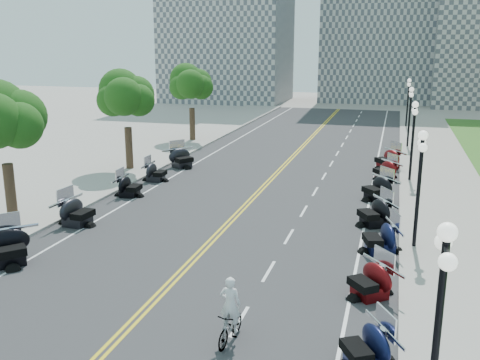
# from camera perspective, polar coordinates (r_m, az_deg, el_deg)

# --- Properties ---
(ground) EXTENTS (160.00, 160.00, 0.00)m
(ground) POSITION_cam_1_polar(r_m,az_deg,el_deg) (21.73, -5.26, -8.73)
(ground) COLOR gray
(road) EXTENTS (16.00, 90.00, 0.01)m
(road) POSITION_cam_1_polar(r_m,az_deg,el_deg) (30.72, 1.55, -1.75)
(road) COLOR #333335
(road) RESTS_ON ground
(centerline_yellow_a) EXTENTS (0.12, 90.00, 0.00)m
(centerline_yellow_a) POSITION_cam_1_polar(r_m,az_deg,el_deg) (30.75, 1.34, -1.72)
(centerline_yellow_a) COLOR yellow
(centerline_yellow_a) RESTS_ON road
(centerline_yellow_b) EXTENTS (0.12, 90.00, 0.00)m
(centerline_yellow_b) POSITION_cam_1_polar(r_m,az_deg,el_deg) (30.69, 1.77, -1.76)
(centerline_yellow_b) COLOR yellow
(centerline_yellow_b) RESTS_ON road
(edge_line_north) EXTENTS (0.12, 90.00, 0.00)m
(edge_line_north) POSITION_cam_1_polar(r_m,az_deg,el_deg) (29.82, 13.55, -2.64)
(edge_line_north) COLOR white
(edge_line_north) RESTS_ON road
(edge_line_south) EXTENTS (0.12, 90.00, 0.00)m
(edge_line_south) POSITION_cam_1_polar(r_m,az_deg,el_deg) (32.87, -9.30, -0.86)
(edge_line_south) COLOR white
(edge_line_south) RESTS_ON road
(lane_dash_5) EXTENTS (0.12, 2.00, 0.00)m
(lane_dash_5) POSITION_cam_1_polar(r_m,az_deg,el_deg) (17.37, -0.06, -14.83)
(lane_dash_5) COLOR white
(lane_dash_5) RESTS_ON road
(lane_dash_6) EXTENTS (0.12, 2.00, 0.00)m
(lane_dash_6) POSITION_cam_1_polar(r_m,az_deg,el_deg) (20.84, 3.08, -9.68)
(lane_dash_6) COLOR white
(lane_dash_6) RESTS_ON road
(lane_dash_7) EXTENTS (0.12, 2.00, 0.00)m
(lane_dash_7) POSITION_cam_1_polar(r_m,az_deg,el_deg) (24.48, 5.24, -6.01)
(lane_dash_7) COLOR white
(lane_dash_7) RESTS_ON road
(lane_dash_8) EXTENTS (0.12, 2.00, 0.00)m
(lane_dash_8) POSITION_cam_1_polar(r_m,az_deg,el_deg) (28.21, 6.82, -3.30)
(lane_dash_8) COLOR white
(lane_dash_8) RESTS_ON road
(lane_dash_9) EXTENTS (0.12, 2.00, 0.00)m
(lane_dash_9) POSITION_cam_1_polar(r_m,az_deg,el_deg) (32.01, 8.02, -1.22)
(lane_dash_9) COLOR white
(lane_dash_9) RESTS_ON road
(lane_dash_10) EXTENTS (0.12, 2.00, 0.00)m
(lane_dash_10) POSITION_cam_1_polar(r_m,az_deg,el_deg) (35.85, 8.96, 0.42)
(lane_dash_10) COLOR white
(lane_dash_10) RESTS_ON road
(lane_dash_11) EXTENTS (0.12, 2.00, 0.00)m
(lane_dash_11) POSITION_cam_1_polar(r_m,az_deg,el_deg) (39.72, 9.72, 1.73)
(lane_dash_11) COLOR white
(lane_dash_11) RESTS_ON road
(lane_dash_12) EXTENTS (0.12, 2.00, 0.00)m
(lane_dash_12) POSITION_cam_1_polar(r_m,az_deg,el_deg) (43.61, 10.35, 2.82)
(lane_dash_12) COLOR white
(lane_dash_12) RESTS_ON road
(lane_dash_13) EXTENTS (0.12, 2.00, 0.00)m
(lane_dash_13) POSITION_cam_1_polar(r_m,az_deg,el_deg) (47.53, 10.87, 3.72)
(lane_dash_13) COLOR white
(lane_dash_13) RESTS_ON road
(lane_dash_14) EXTENTS (0.12, 2.00, 0.00)m
(lane_dash_14) POSITION_cam_1_polar(r_m,az_deg,el_deg) (51.45, 11.32, 4.49)
(lane_dash_14) COLOR white
(lane_dash_14) RESTS_ON road
(lane_dash_15) EXTENTS (0.12, 2.00, 0.00)m
(lane_dash_15) POSITION_cam_1_polar(r_m,az_deg,el_deg) (55.39, 11.70, 5.15)
(lane_dash_15) COLOR white
(lane_dash_15) RESTS_ON road
(lane_dash_16) EXTENTS (0.12, 2.00, 0.00)m
(lane_dash_16) POSITION_cam_1_polar(r_m,az_deg,el_deg) (59.34, 12.03, 5.72)
(lane_dash_16) COLOR white
(lane_dash_16) RESTS_ON road
(lane_dash_17) EXTENTS (0.12, 2.00, 0.00)m
(lane_dash_17) POSITION_cam_1_polar(r_m,az_deg,el_deg) (63.29, 12.32, 6.21)
(lane_dash_17) COLOR white
(lane_dash_17) RESTS_ON road
(lane_dash_18) EXTENTS (0.12, 2.00, 0.00)m
(lane_dash_18) POSITION_cam_1_polar(r_m,az_deg,el_deg) (67.25, 12.58, 6.65)
(lane_dash_18) COLOR white
(lane_dash_18) RESTS_ON road
(lane_dash_19) EXTENTS (0.12, 2.00, 0.00)m
(lane_dash_19) POSITION_cam_1_polar(r_m,az_deg,el_deg) (71.21, 12.81, 7.05)
(lane_dash_19) COLOR white
(lane_dash_19) RESTS_ON road
(sidewalk_north) EXTENTS (5.00, 90.00, 0.15)m
(sidewalk_north) POSITION_cam_1_polar(r_m,az_deg,el_deg) (29.93, 21.41, -3.05)
(sidewalk_north) COLOR #9E9991
(sidewalk_north) RESTS_ON ground
(sidewalk_south) EXTENTS (5.00, 90.00, 0.15)m
(sidewalk_south) POSITION_cam_1_polar(r_m,az_deg,el_deg) (34.78, -15.42, -0.25)
(sidewalk_south) COLOR #9E9991
(sidewalk_south) RESTS_ON ground
(distant_block_a) EXTENTS (18.00, 14.00, 26.00)m
(distant_block_a) POSITION_cam_1_polar(r_m,az_deg,el_deg) (84.63, -1.34, 17.28)
(distant_block_a) COLOR gray
(distant_block_a) RESTS_ON ground
(distant_block_b) EXTENTS (16.00, 12.00, 30.00)m
(distant_block_b) POSITION_cam_1_polar(r_m,az_deg,el_deg) (86.90, 14.67, 18.09)
(distant_block_b) COLOR gray
(distant_block_b) RESTS_ON ground
(street_lamp_1) EXTENTS (0.50, 1.20, 4.90)m
(street_lamp_1) POSITION_cam_1_polar(r_m,az_deg,el_deg) (12.14, 20.25, -15.53)
(street_lamp_1) COLOR black
(street_lamp_1) RESTS_ON sidewalk_north
(street_lamp_2) EXTENTS (0.50, 1.20, 4.90)m
(street_lamp_2) POSITION_cam_1_polar(r_m,az_deg,el_deg) (23.35, 18.50, -1.04)
(street_lamp_2) COLOR black
(street_lamp_2) RESTS_ON sidewalk_north
(street_lamp_3) EXTENTS (0.50, 1.20, 4.90)m
(street_lamp_3) POSITION_cam_1_polar(r_m,az_deg,el_deg) (35.09, 17.92, 3.92)
(street_lamp_3) COLOR black
(street_lamp_3) RESTS_ON sidewalk_north
(street_lamp_4) EXTENTS (0.50, 1.20, 4.90)m
(street_lamp_4) POSITION_cam_1_polar(r_m,az_deg,el_deg) (46.96, 17.62, 6.39)
(street_lamp_4) COLOR black
(street_lamp_4) RESTS_ON sidewalk_north
(street_lamp_5) EXTENTS (0.50, 1.20, 4.90)m
(street_lamp_5) POSITION_cam_1_polar(r_m,az_deg,el_deg) (58.88, 17.45, 7.86)
(street_lamp_5) COLOR black
(street_lamp_5) RESTS_ON sidewalk_north
(tree_2) EXTENTS (4.80, 4.80, 9.20)m
(tree_2) POSITION_cam_1_polar(r_m,az_deg,el_deg) (27.25, -23.93, 5.19)
(tree_2) COLOR #235619
(tree_2) RESTS_ON sidewalk_south
(tree_3) EXTENTS (4.80, 4.80, 9.20)m
(tree_3) POSITION_cam_1_polar(r_m,az_deg,el_deg) (37.15, -12.00, 8.19)
(tree_3) COLOR #235619
(tree_3) RESTS_ON sidewalk_south
(tree_4) EXTENTS (4.80, 4.80, 9.20)m
(tree_4) POSITION_cam_1_polar(r_m,az_deg,el_deg) (48.02, -5.20, 9.73)
(tree_4) COLOR #235619
(tree_4) RESTS_ON sidewalk_south
(motorcycle_n_4) EXTENTS (2.50, 2.50, 1.28)m
(motorcycle_n_4) POSITION_cam_1_polar(r_m,az_deg,el_deg) (15.37, 13.35, -16.72)
(motorcycle_n_4) COLOR black
(motorcycle_n_4) RESTS_ON road
(motorcycle_n_5) EXTENTS (2.69, 2.69, 1.34)m
(motorcycle_n_5) POSITION_cam_1_polar(r_m,az_deg,el_deg) (19.12, 13.72, -10.22)
(motorcycle_n_5) COLOR #590A0C
(motorcycle_n_5) RESTS_ON road
(motorcycle_n_6) EXTENTS (2.58, 2.58, 1.44)m
(motorcycle_n_6) POSITION_cam_1_polar(r_m,az_deg,el_deg) (23.09, 14.76, -5.84)
(motorcycle_n_6) COLOR black
(motorcycle_n_6) RESTS_ON road
(motorcycle_n_7) EXTENTS (2.85, 2.85, 1.45)m
(motorcycle_n_7) POSITION_cam_1_polar(r_m,az_deg,el_deg) (26.40, 14.17, -3.24)
(motorcycle_n_7) COLOR black
(motorcycle_n_7) RESTS_ON road
(motorcycle_n_8) EXTENTS (2.97, 2.97, 1.47)m
(motorcycle_n_8) POSITION_cam_1_polar(r_m,az_deg,el_deg) (30.78, 14.45, -0.76)
(motorcycle_n_8) COLOR black
(motorcycle_n_8) RESTS_ON road
(motorcycle_n_9) EXTENTS (2.65, 2.65, 1.32)m
(motorcycle_n_9) POSITION_cam_1_polar(r_m,az_deg,el_deg) (35.81, 15.21, 1.14)
(motorcycle_n_9) COLOR #590A0C
(motorcycle_n_9) RESTS_ON road
(motorcycle_n_10) EXTENTS (3.06, 3.06, 1.53)m
(motorcycle_n_10) POSITION_cam_1_polar(r_m,az_deg,el_deg) (38.78, 15.47, 2.26)
(motorcycle_n_10) COLOR #590A0C
(motorcycle_n_10) RESTS_ON road
(motorcycle_s_5) EXTENTS (3.15, 3.15, 1.56)m
(motorcycle_s_5) POSITION_cam_1_polar(r_m,az_deg,el_deg) (23.09, -23.51, -6.42)
(motorcycle_s_5) COLOR black
(motorcycle_s_5) RESTS_ON road
(motorcycle_s_6) EXTENTS (2.28, 2.28, 1.48)m
(motorcycle_s_6) POSITION_cam_1_polar(r_m,az_deg,el_deg) (26.82, -17.01, -3.14)
(motorcycle_s_6) COLOR black
(motorcycle_s_6) RESTS_ON road
(motorcycle_s_7) EXTENTS (1.99, 1.99, 1.32)m
(motorcycle_s_7) POSITION_cam_1_polar(r_m,az_deg,el_deg) (31.19, -11.72, -0.56)
(motorcycle_s_7) COLOR black
(motorcycle_s_7) RESTS_ON road
(motorcycle_s_8) EXTENTS (1.94, 1.94, 1.31)m
(motorcycle_s_8) POSITION_cam_1_polar(r_m,az_deg,el_deg) (34.42, -8.99, 0.94)
(motorcycle_s_8) COLOR black
(motorcycle_s_8) RESTS_ON road
(motorcycle_s_9) EXTENTS (3.04, 3.04, 1.52)m
(motorcycle_s_9) POSITION_cam_1_polar(r_m,az_deg,el_deg) (38.08, -6.24, 2.47)
(motorcycle_s_9) COLOR black
(motorcycle_s_9) RESTS_ON road
(bicycle) EXTENTS (0.66, 1.72, 1.01)m
(bicycle) POSITION_cam_1_polar(r_m,az_deg,el_deg) (16.11, -1.03, -15.34)
(bicycle) COLOR #A51414
(bicycle) RESTS_ON road
(cyclist_rider) EXTENTS (0.62, 0.41, 1.71)m
(cyclist_rider) POSITION_cam_1_polar(r_m,az_deg,el_deg) (15.48, -1.06, -10.96)
(cyclist_rider) COLOR white
(cyclist_rider) RESTS_ON bicycle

